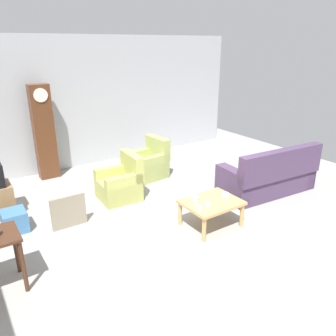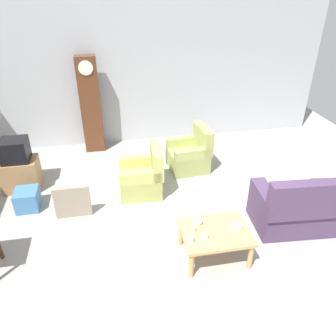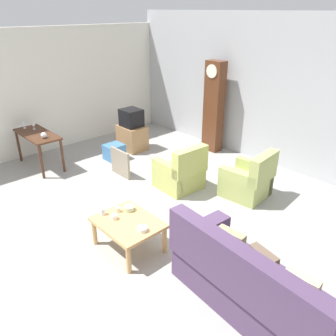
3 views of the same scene
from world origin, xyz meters
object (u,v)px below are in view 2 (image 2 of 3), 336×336
(coffee_table_wood, at_px, (215,234))
(cup_blue_rimmed, at_px, (191,240))
(couch_floral, at_px, (321,207))
(armchair_olive_far, at_px, (190,155))
(framed_picture_leaning, at_px, (73,202))
(tv_stand_cabinet, at_px, (21,174))
(armchair_olive_near, at_px, (143,178))
(storage_box_blue, at_px, (28,199))
(tv_crt, at_px, (14,150))
(bowl_white_stacked, at_px, (237,226))
(cup_cream_tall, at_px, (193,229))
(grandfather_clock, at_px, (91,105))
(cup_white_porcelain, at_px, (205,236))
(bowl_shallow_green, at_px, (197,222))

(coffee_table_wood, xyz_separation_m, cup_blue_rimmed, (-0.40, -0.17, 0.12))
(couch_floral, xyz_separation_m, coffee_table_wood, (-1.90, -0.35, 0.04))
(armchair_olive_far, xyz_separation_m, cup_blue_rimmed, (-0.68, -2.74, 0.21))
(framed_picture_leaning, bearing_deg, tv_stand_cabinet, 133.00)
(tv_stand_cabinet, bearing_deg, framed_picture_leaning, -47.00)
(couch_floral, height_order, armchair_olive_near, couch_floral)
(storage_box_blue, xyz_separation_m, cup_blue_rimmed, (2.48, -1.89, 0.33))
(coffee_table_wood, distance_m, storage_box_blue, 3.36)
(tv_crt, distance_m, bowl_white_stacked, 4.20)
(framed_picture_leaning, xyz_separation_m, cup_cream_tall, (1.76, -1.28, 0.21))
(tv_crt, bearing_deg, cup_blue_rimmed, -43.90)
(coffee_table_wood, height_order, tv_stand_cabinet, tv_stand_cabinet)
(couch_floral, bearing_deg, tv_stand_cabinet, 157.43)
(grandfather_clock, bearing_deg, cup_cream_tall, -69.89)
(armchair_olive_far, distance_m, cup_white_porcelain, 2.73)
(couch_floral, xyz_separation_m, cup_white_porcelain, (-2.08, -0.47, 0.15))
(couch_floral, bearing_deg, framed_picture_leaning, 166.21)
(framed_picture_leaning, height_order, cup_white_porcelain, framed_picture_leaning)
(tv_stand_cabinet, relative_size, cup_white_porcelain, 7.77)
(tv_stand_cabinet, bearing_deg, cup_blue_rimmed, -43.90)
(cup_white_porcelain, bearing_deg, cup_cream_tall, 129.21)
(armchair_olive_far, distance_m, cup_blue_rimmed, 2.83)
(tv_crt, xyz_separation_m, cup_white_porcelain, (2.91, -2.54, -0.32))
(couch_floral, bearing_deg, armchair_olive_near, 150.81)
(coffee_table_wood, bearing_deg, bowl_white_stacked, 1.14)
(couch_floral, relative_size, bowl_shallow_green, 13.56)
(grandfather_clock, distance_m, bowl_shallow_green, 4.01)
(coffee_table_wood, height_order, bowl_shallow_green, bowl_shallow_green)
(coffee_table_wood, bearing_deg, cup_blue_rimmed, -157.12)
(tv_stand_cabinet, distance_m, bowl_shallow_green, 3.64)
(tv_crt, xyz_separation_m, cup_blue_rimmed, (2.70, -2.59, -0.30))
(couch_floral, xyz_separation_m, grandfather_clock, (-3.61, 3.51, 0.73))
(grandfather_clock, height_order, cup_blue_rimmed, grandfather_clock)
(bowl_white_stacked, bearing_deg, coffee_table_wood, -178.86)
(grandfather_clock, xyz_separation_m, framed_picture_leaning, (-0.36, -2.54, -0.80))
(grandfather_clock, height_order, bowl_white_stacked, grandfather_clock)
(tv_stand_cabinet, xyz_separation_m, cup_cream_tall, (2.78, -2.38, 0.20))
(couch_floral, relative_size, storage_box_blue, 5.10)
(couch_floral, bearing_deg, coffee_table_wood, -169.49)
(framed_picture_leaning, xyz_separation_m, bowl_white_stacked, (2.39, -1.32, 0.21))
(armchair_olive_near, relative_size, cup_cream_tall, 12.44)
(grandfather_clock, relative_size, cup_cream_tall, 29.32)
(couch_floral, bearing_deg, tv_crt, 157.43)
(grandfather_clock, height_order, tv_stand_cabinet, grandfather_clock)
(tv_crt, bearing_deg, storage_box_blue, -72.86)
(armchair_olive_far, bearing_deg, grandfather_clock, 146.97)
(coffee_table_wood, bearing_deg, grandfather_clock, 113.83)
(couch_floral, relative_size, coffee_table_wood, 2.25)
(armchair_olive_far, distance_m, cup_cream_tall, 2.60)
(grandfather_clock, bearing_deg, cup_white_porcelain, -69.00)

